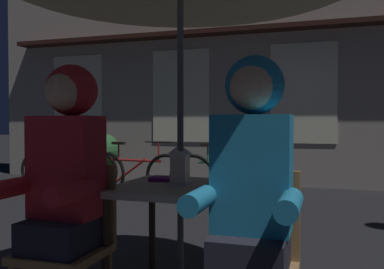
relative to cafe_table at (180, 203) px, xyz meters
name	(u,v)px	position (x,y,z in m)	size (l,w,h in m)	color
cafe_table	(180,203)	(0.00, 0.00, 0.00)	(0.72, 0.72, 0.74)	#B2AD9E
lantern	(180,163)	(-0.01, 0.02, 0.22)	(0.11, 0.11, 0.23)	white
chair_left	(71,238)	(-0.48, -0.37, -0.15)	(0.40, 0.40, 0.87)	olive
chair_right	(253,256)	(0.48, -0.37, -0.15)	(0.40, 0.40, 0.87)	olive
person_left_hooded	(64,172)	(-0.48, -0.43, 0.21)	(0.45, 0.56, 1.40)	black
person_right_hooded	(251,179)	(0.48, -0.43, 0.21)	(0.45, 0.56, 1.40)	black
shopfront_building	(243,14)	(-0.69, 5.40, 2.45)	(10.00, 0.93, 6.20)	#9E9389
bicycle_nearest	(68,170)	(-3.16, 3.52, -0.29)	(1.67, 0.24, 0.84)	black
bicycle_second	(135,174)	(-1.90, 3.36, -0.29)	(1.68, 0.19, 0.84)	black
bicycle_third	(228,177)	(-0.51, 3.42, -0.29)	(1.67, 0.25, 0.84)	black
book	(167,179)	(-0.13, 0.14, 0.11)	(0.20, 0.14, 0.02)	#661E7A
potted_plant	(102,155)	(-2.91, 4.19, -0.09)	(0.60, 0.60, 0.92)	brown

